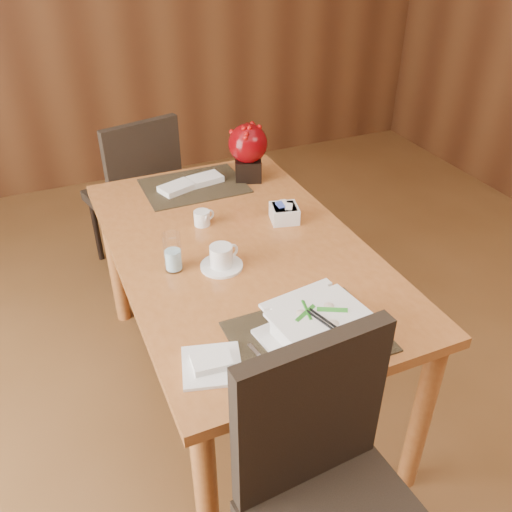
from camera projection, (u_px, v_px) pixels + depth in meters
name	position (u px, v px, depth m)	size (l,w,h in m)	color
ground	(304.00, 497.00, 2.00)	(6.00, 6.00, 0.00)	brown
dining_table	(240.00, 267.00, 2.10)	(0.90, 1.50, 0.75)	#B16731
placemat_near	(308.00, 336.00, 1.62)	(0.45, 0.33, 0.01)	black
placemat_far	(194.00, 186.00, 2.46)	(0.45, 0.33, 0.01)	black
soup_setting	(319.00, 331.00, 1.56)	(0.33, 0.33, 0.12)	white
coffee_cup	(221.00, 258.00, 1.91)	(0.15, 0.15, 0.09)	white
water_glass	(173.00, 252.00, 1.88)	(0.06, 0.06, 0.15)	silver
creamer_jug	(202.00, 218.00, 2.16)	(0.08, 0.08, 0.06)	white
sugar_caddy	(284.00, 213.00, 2.19)	(0.11, 0.11, 0.06)	white
berry_decor	(248.00, 149.00, 2.45)	(0.18, 0.18, 0.26)	black
napkins_far	(193.00, 183.00, 2.45)	(0.30, 0.11, 0.03)	white
bread_plate	(212.00, 365.00, 1.52)	(0.17, 0.17, 0.01)	white
near_chair	(331.00, 493.00, 1.41)	(0.49, 0.49, 0.99)	black
far_chair	(138.00, 189.00, 2.94)	(0.52, 0.53, 0.93)	black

